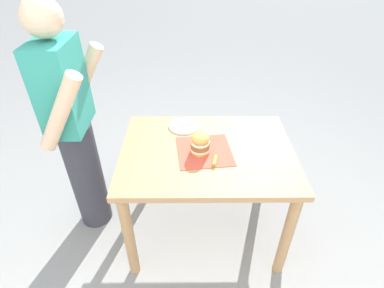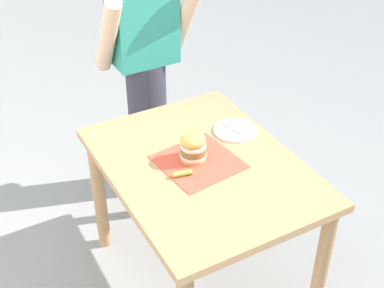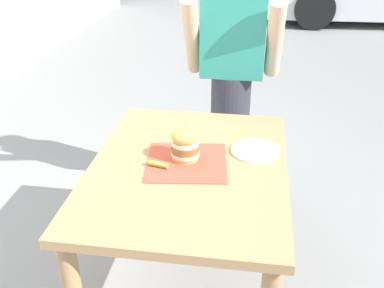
% 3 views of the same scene
% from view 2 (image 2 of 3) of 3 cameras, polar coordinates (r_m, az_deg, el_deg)
% --- Properties ---
extents(ground_plane, '(80.00, 80.00, 0.00)m').
position_cam_2_polar(ground_plane, '(3.03, 0.94, -14.06)').
color(ground_plane, gray).
extents(patio_table, '(0.84, 1.12, 0.79)m').
position_cam_2_polar(patio_table, '(2.57, 1.08, -4.40)').
color(patio_table, tan).
rests_on(patio_table, ground).
extents(serving_paper, '(0.38, 0.38, 0.00)m').
position_cam_2_polar(serving_paper, '(2.50, 0.65, -1.90)').
color(serving_paper, '#D64C38').
rests_on(serving_paper, patio_table).
extents(sandwich, '(0.13, 0.13, 0.18)m').
position_cam_2_polar(sandwich, '(2.47, 0.12, -0.28)').
color(sandwich, gold).
rests_on(sandwich, serving_paper).
extents(pickle_spear, '(0.09, 0.04, 0.02)m').
position_cam_2_polar(pickle_spear, '(2.40, -1.03, -3.17)').
color(pickle_spear, '#8EA83D').
rests_on(pickle_spear, serving_paper).
extents(side_plate_with_forks, '(0.22, 0.22, 0.02)m').
position_cam_2_polar(side_plate_with_forks, '(2.72, 4.63, 1.50)').
color(side_plate_with_forks, white).
rests_on(side_plate_with_forks, patio_table).
extents(diner_across_table, '(0.55, 0.35, 1.69)m').
position_cam_2_polar(diner_across_table, '(3.16, -5.01, 8.49)').
color(diner_across_table, '#33333D').
rests_on(diner_across_table, ground).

